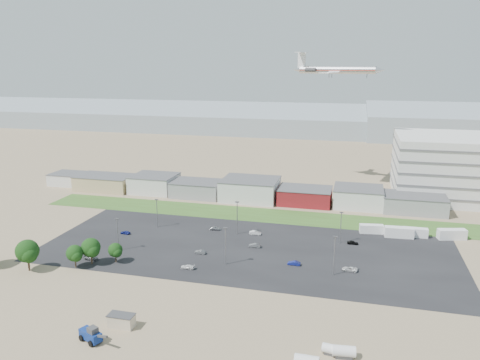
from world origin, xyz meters
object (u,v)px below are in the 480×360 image
(storage_tank_nw, at_px, (332,349))
(parked_car_0, at_px, (350,269))
(parked_car_4, at_px, (200,252))
(parked_car_6, at_px, (215,228))
(parked_car_3, at_px, (187,267))
(parked_car_8, at_px, (353,242))
(box_trailer_a, at_px, (372,229))
(parked_car_10, at_px, (91,258))
(parked_car_7, at_px, (255,245))
(parked_car_5, at_px, (125,232))
(portable_shed, at_px, (121,321))
(telehandler, at_px, (90,334))
(parked_car_11, at_px, (255,233))
(airliner, at_px, (337,70))
(parked_car_1, at_px, (294,263))

(storage_tank_nw, xyz_separation_m, parked_car_0, (2.25, 38.00, -0.54))
(parked_car_4, xyz_separation_m, parked_car_6, (-1.73, 19.94, 0.00))
(parked_car_0, bearing_deg, parked_car_3, -72.92)
(parked_car_8, bearing_deg, storage_tank_nw, 176.42)
(box_trailer_a, bearing_deg, parked_car_10, -159.21)
(box_trailer_a, bearing_deg, parked_car_7, -155.78)
(parked_car_0, relative_size, parked_car_5, 1.23)
(parked_car_3, bearing_deg, storage_tank_nw, 55.05)
(parked_car_7, height_order, parked_car_10, parked_car_10)
(parked_car_5, bearing_deg, parked_car_10, 7.70)
(portable_shed, distance_m, parked_car_6, 60.30)
(telehandler, xyz_separation_m, parked_car_11, (18.24, 65.57, -1.04))
(box_trailer_a, distance_m, parked_car_11, 37.34)
(parked_car_6, distance_m, parked_car_7, 19.40)
(airliner, xyz_separation_m, parked_car_7, (-17.17, -81.77, -49.78))
(storage_tank_nw, distance_m, parked_car_8, 57.55)
(storage_tank_nw, distance_m, parked_car_3, 48.78)
(parked_car_3, xyz_separation_m, parked_car_7, (13.98, 19.08, 0.04))
(portable_shed, distance_m, parked_car_3, 30.06)
(storage_tank_nw, relative_size, parked_car_6, 0.96)
(parked_car_6, relative_size, parked_car_10, 0.91)
(box_trailer_a, relative_size, parked_car_0, 1.89)
(storage_tank_nw, xyz_separation_m, parked_car_1, (-12.41, 38.11, -0.51))
(parked_car_3, relative_size, parked_car_8, 1.15)
(storage_tank_nw, bearing_deg, box_trailer_a, 83.23)
(parked_car_7, bearing_deg, portable_shed, -20.74)
(parked_car_4, bearing_deg, storage_tank_nw, 47.27)
(parked_car_11, bearing_deg, parked_car_4, 144.40)
(telehandler, xyz_separation_m, parked_car_7, (20.44, 55.16, -1.08))
(box_trailer_a, relative_size, parked_car_10, 1.80)
(parked_car_5, bearing_deg, portable_shed, 33.20)
(portable_shed, bearing_deg, parked_car_10, 130.73)
(portable_shed, xyz_separation_m, box_trailer_a, (50.71, 70.02, 0.01))
(box_trailer_a, bearing_deg, parked_car_3, -147.71)
(parked_car_11, bearing_deg, box_trailer_a, -77.15)
(telehandler, xyz_separation_m, parked_car_0, (48.09, 45.31, -1.11))
(box_trailer_a, height_order, parked_car_7, box_trailer_a)
(portable_shed, bearing_deg, parked_car_0, 41.18)
(box_trailer_a, distance_m, parked_car_4, 56.11)
(box_trailer_a, distance_m, parked_car_1, 37.06)
(parked_car_8, height_order, parked_car_11, parked_car_11)
(parked_car_5, bearing_deg, parked_car_7, 95.32)
(portable_shed, xyz_separation_m, parked_car_0, (44.77, 39.10, -0.84))
(parked_car_5, height_order, parked_car_7, parked_car_7)
(parked_car_10, bearing_deg, airliner, -28.15)
(telehandler, xyz_separation_m, parked_car_6, (4.69, 66.49, -1.12))
(telehandler, relative_size, parked_car_10, 1.93)
(parked_car_5, bearing_deg, telehandler, 27.67)
(parked_car_1, bearing_deg, parked_car_3, -68.75)
(storage_tank_nw, relative_size, parked_car_4, 1.10)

